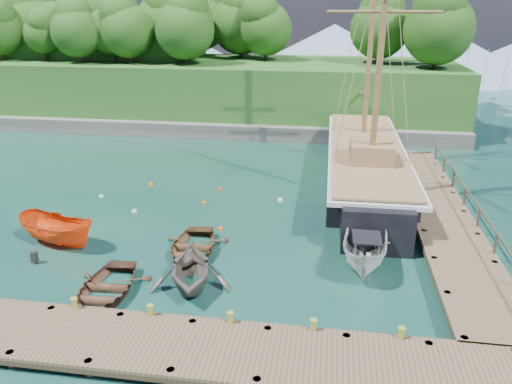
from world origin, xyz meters
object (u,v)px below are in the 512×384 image
(rowboat_2, at_px, (192,254))
(rowboat_1, at_px, (191,286))
(cabin_boat_white, at_px, (365,265))
(schooner, at_px, (365,168))
(motorboat_orange, at_px, (60,244))
(rowboat_0, at_px, (106,296))

(rowboat_2, bearing_deg, rowboat_1, -78.88)
(cabin_boat_white, height_order, schooner, schooner)
(rowboat_2, bearing_deg, cabin_boat_white, -2.37)
(motorboat_orange, bearing_deg, rowboat_0, -115.71)
(rowboat_2, relative_size, motorboat_orange, 0.97)
(rowboat_1, distance_m, cabin_boat_white, 8.08)
(rowboat_2, xyz_separation_m, cabin_boat_white, (8.24, 0.17, 0.00))
(rowboat_0, relative_size, rowboat_2, 0.99)
(cabin_boat_white, bearing_deg, rowboat_1, -152.46)
(rowboat_1, height_order, schooner, schooner)
(rowboat_0, height_order, schooner, schooner)
(rowboat_2, bearing_deg, schooner, 49.36)
(rowboat_1, relative_size, motorboat_orange, 0.88)
(motorboat_orange, bearing_deg, rowboat_2, -72.03)
(rowboat_2, height_order, cabin_boat_white, cabin_boat_white)
(rowboat_1, height_order, motorboat_orange, rowboat_1)
(rowboat_1, xyz_separation_m, schooner, (8.00, 14.46, 1.11))
(rowboat_0, height_order, motorboat_orange, motorboat_orange)
(rowboat_1, height_order, rowboat_2, rowboat_1)
(cabin_boat_white, bearing_deg, rowboat_0, -152.86)
(rowboat_2, xyz_separation_m, schooner, (8.75, 11.59, 1.11))
(motorboat_orange, bearing_deg, schooner, -35.76)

